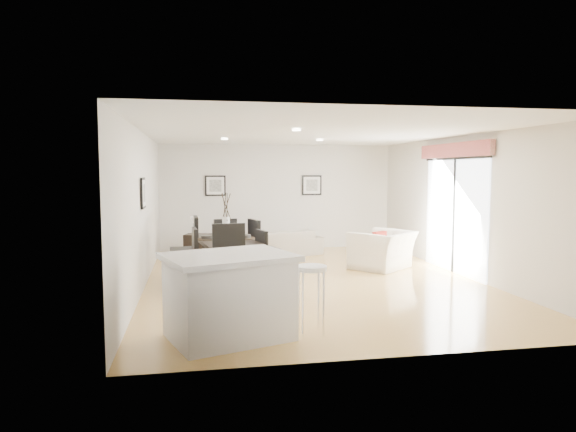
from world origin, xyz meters
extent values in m
plane|color=#DDAD5A|center=(0.00, 0.00, 0.00)|extent=(8.00, 8.00, 0.00)
cube|color=silver|center=(0.00, 4.00, 1.35)|extent=(6.00, 0.04, 2.70)
cube|color=silver|center=(0.00, -4.00, 1.35)|extent=(6.00, 0.04, 2.70)
cube|color=silver|center=(-3.00, 0.00, 1.35)|extent=(0.04, 8.00, 2.70)
cube|color=silver|center=(3.00, 0.00, 1.35)|extent=(0.04, 8.00, 2.70)
cube|color=white|center=(0.00, 0.00, 2.70)|extent=(6.00, 8.00, 0.02)
imported|color=gray|center=(-0.18, 2.85, 0.31)|extent=(2.25, 1.45, 0.61)
imported|color=white|center=(1.70, 0.88, 0.39)|extent=(1.59, 1.57, 0.78)
imported|color=#385926|center=(5.53, 1.77, 0.37)|extent=(0.44, 0.44, 0.73)
cube|color=black|center=(-1.57, 0.14, 0.76)|extent=(1.23, 2.03, 0.06)
cylinder|color=black|center=(-1.84, -0.80, 0.37)|extent=(0.07, 0.07, 0.73)
cylinder|color=black|center=(-2.11, 0.96, 0.37)|extent=(0.07, 0.07, 0.73)
cylinder|color=black|center=(-1.03, -0.67, 0.37)|extent=(0.07, 0.07, 0.73)
cylinder|color=black|center=(-1.29, 1.09, 0.37)|extent=(0.07, 0.07, 0.73)
cube|color=black|center=(-2.33, -0.33, 0.47)|extent=(0.51, 0.51, 0.08)
cube|color=black|center=(-2.13, -0.32, 0.77)|extent=(0.10, 0.47, 0.56)
cylinder|color=black|center=(-2.53, -0.17, 0.22)|extent=(0.04, 0.04, 0.43)
cylinder|color=black|center=(-2.16, -0.13, 0.22)|extent=(0.04, 0.04, 0.43)
cylinder|color=black|center=(-2.50, -0.53, 0.22)|extent=(0.04, 0.04, 0.43)
cylinder|color=black|center=(-2.13, -0.50, 0.22)|extent=(0.04, 0.04, 0.43)
cube|color=black|center=(-2.33, 0.62, 0.52)|extent=(0.55, 0.55, 0.09)
cube|color=black|center=(-2.10, 0.63, 0.85)|extent=(0.09, 0.53, 0.63)
cylinder|color=black|center=(-2.54, 0.82, 0.24)|extent=(0.04, 0.04, 0.48)
cylinder|color=black|center=(-2.13, 0.83, 0.24)|extent=(0.04, 0.04, 0.48)
cylinder|color=black|center=(-2.53, 0.41, 0.24)|extent=(0.04, 0.04, 0.48)
cylinder|color=black|center=(-2.12, 0.42, 0.24)|extent=(0.04, 0.04, 0.48)
cube|color=black|center=(-0.80, -0.33, 0.45)|extent=(0.56, 0.56, 0.08)
cube|color=black|center=(-0.99, -0.39, 0.73)|extent=(0.18, 0.45, 0.54)
cylinder|color=black|center=(-0.59, -0.45, 0.21)|extent=(0.04, 0.04, 0.41)
cylinder|color=black|center=(-0.92, -0.55, 0.21)|extent=(0.04, 0.04, 0.41)
cylinder|color=black|center=(-0.69, -0.12, 0.21)|extent=(0.04, 0.04, 0.41)
cylinder|color=black|center=(-1.02, -0.21, 0.21)|extent=(0.04, 0.04, 0.41)
cube|color=black|center=(-0.80, 0.62, 0.49)|extent=(0.61, 0.61, 0.09)
cube|color=black|center=(-1.01, 0.56, 0.80)|extent=(0.20, 0.49, 0.59)
cylinder|color=black|center=(-0.57, 0.49, 0.22)|extent=(0.04, 0.04, 0.45)
cylinder|color=black|center=(-0.94, 0.38, 0.22)|extent=(0.04, 0.04, 0.45)
cylinder|color=black|center=(-0.67, 0.86, 0.22)|extent=(0.04, 0.04, 0.45)
cylinder|color=black|center=(-1.04, 0.75, 0.22)|extent=(0.04, 0.04, 0.45)
cube|color=black|center=(-1.57, -1.13, 0.53)|extent=(0.58, 0.58, 0.09)
cube|color=black|center=(-1.59, -0.90, 0.86)|extent=(0.53, 0.12, 0.63)
cylinder|color=black|center=(-1.75, -1.35, 0.24)|extent=(0.04, 0.04, 0.48)
cylinder|color=black|center=(-1.79, -0.94, 0.24)|extent=(0.04, 0.04, 0.48)
cylinder|color=black|center=(-1.34, -1.32, 0.24)|extent=(0.04, 0.04, 0.48)
cylinder|color=black|center=(-1.38, -0.90, 0.24)|extent=(0.04, 0.04, 0.48)
cube|color=black|center=(-1.57, 1.41, 0.48)|extent=(0.58, 0.58, 0.08)
cube|color=black|center=(-1.51, 1.22, 0.77)|extent=(0.47, 0.18, 0.57)
cylinder|color=black|center=(-1.44, 1.64, 0.22)|extent=(0.04, 0.04, 0.43)
cylinder|color=black|center=(-1.34, 1.28, 0.22)|extent=(0.04, 0.04, 0.43)
cylinder|color=black|center=(-1.80, 1.55, 0.22)|extent=(0.04, 0.04, 0.43)
cylinder|color=black|center=(-1.70, 1.19, 0.22)|extent=(0.04, 0.04, 0.43)
cylinder|color=white|center=(-1.57, 0.14, 1.00)|extent=(0.14, 0.14, 0.40)
cylinder|color=black|center=(-1.22, 0.14, 0.80)|extent=(0.39, 0.39, 0.01)
cylinder|color=black|center=(-1.22, 0.14, 0.83)|extent=(0.21, 0.21, 0.06)
cylinder|color=black|center=(-1.57, 0.78, 0.80)|extent=(0.39, 0.39, 0.01)
cylinder|color=black|center=(-1.57, 0.78, 0.83)|extent=(0.21, 0.21, 0.06)
cylinder|color=black|center=(-1.91, 0.14, 0.80)|extent=(0.39, 0.39, 0.01)
cylinder|color=black|center=(-1.91, 0.14, 0.83)|extent=(0.21, 0.21, 0.06)
cylinder|color=black|center=(-1.57, -0.49, 0.80)|extent=(0.39, 0.39, 0.01)
cylinder|color=black|center=(-1.57, -0.49, 0.83)|extent=(0.21, 0.21, 0.06)
cube|color=black|center=(-1.59, 3.31, 0.19)|extent=(0.99, 0.67, 0.37)
cube|color=black|center=(-2.12, 2.75, 0.29)|extent=(0.54, 0.54, 0.58)
cylinder|color=white|center=(-2.12, 2.75, 0.66)|extent=(0.09, 0.09, 0.17)
cone|color=silver|center=(-2.12, 2.75, 0.86)|extent=(0.21, 0.21, 0.23)
cube|color=maroon|center=(1.59, 0.77, 0.62)|extent=(0.35, 0.27, 0.34)
cube|color=silver|center=(-1.73, -3.02, 0.48)|extent=(1.60, 1.39, 0.96)
cube|color=silver|center=(-1.73, -3.02, 0.99)|extent=(1.75, 1.53, 0.07)
cylinder|color=white|center=(-0.71, -3.02, 0.82)|extent=(0.39, 0.39, 0.06)
cylinder|color=silver|center=(-0.58, -2.89, 0.41)|extent=(0.03, 0.03, 0.82)
cylinder|color=silver|center=(-0.84, -2.89, 0.41)|extent=(0.03, 0.03, 0.82)
cylinder|color=silver|center=(-0.84, -3.15, 0.41)|extent=(0.03, 0.03, 0.82)
cylinder|color=silver|center=(-0.58, -3.15, 0.41)|extent=(0.03, 0.03, 0.82)
cube|color=black|center=(-1.60, 3.97, 1.65)|extent=(0.52, 0.03, 0.52)
cube|color=white|center=(-1.60, 3.97, 1.65)|extent=(0.44, 0.04, 0.44)
cube|color=#50504C|center=(-1.60, 3.97, 1.65)|extent=(0.30, 0.04, 0.30)
cube|color=black|center=(0.90, 3.97, 1.65)|extent=(0.52, 0.03, 0.52)
cube|color=white|center=(0.90, 3.97, 1.65)|extent=(0.44, 0.04, 0.44)
cube|color=#50504C|center=(0.90, 3.97, 1.65)|extent=(0.30, 0.04, 0.30)
cube|color=black|center=(-2.97, -0.20, 1.65)|extent=(0.03, 0.52, 0.52)
cube|color=white|center=(-2.97, -0.20, 1.65)|extent=(0.04, 0.44, 0.44)
cube|color=#50504C|center=(-2.97, -0.20, 1.65)|extent=(0.04, 0.30, 0.30)
cube|color=white|center=(2.98, 0.30, 1.12)|extent=(0.02, 2.40, 2.25)
cube|color=black|center=(2.96, 0.30, 1.12)|extent=(0.03, 0.05, 2.25)
cube|color=black|center=(2.96, 0.30, 2.27)|extent=(0.03, 2.50, 0.05)
cube|color=maroon|center=(2.92, 0.30, 2.43)|extent=(0.10, 2.70, 0.28)
plane|color=gray|center=(5.00, 0.30, 0.00)|extent=(6.00, 6.00, 0.00)
cube|color=brown|center=(6.05, 2.70, 1.00)|extent=(0.35, 0.35, 2.00)
camera|label=1|loc=(-2.11, -9.12, 2.02)|focal=32.00mm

